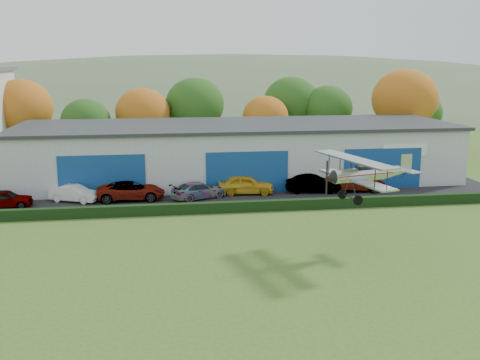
{
  "coord_description": "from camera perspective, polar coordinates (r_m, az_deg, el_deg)",
  "views": [
    {
      "loc": [
        -2.41,
        -24.28,
        11.24
      ],
      "look_at": [
        2.67,
        10.33,
        3.71
      ],
      "focal_mm": 42.29,
      "sensor_mm": 36.0,
      "label": 1
    }
  ],
  "objects": [
    {
      "name": "ground",
      "position": [
        26.87,
        -2.51,
        -12.6
      ],
      "size": [
        300.0,
        300.0,
        0.0
      ],
      "primitive_type": "plane",
      "color": "#40631F",
      "rests_on": "ground"
    },
    {
      "name": "distant_hills",
      "position": [
        166.08,
        -8.96,
        3.59
      ],
      "size": [
        430.0,
        196.0,
        56.0
      ],
      "color": "#4C6642",
      "rests_on": "ground"
    },
    {
      "name": "car_3",
      "position": [
        46.22,
        -4.17,
        -1.04
      ],
      "size": [
        5.02,
        3.67,
        1.35
      ],
      "primitive_type": "imported",
      "rotation": [
        0.0,
        0.0,
        2.0
      ],
      "color": "gray",
      "rests_on": "apron"
    },
    {
      "name": "car_1",
      "position": [
        46.98,
        -16.34,
        -1.31
      ],
      "size": [
        4.24,
        2.9,
        1.32
      ],
      "primitive_type": "imported",
      "rotation": [
        0.0,
        0.0,
        1.15
      ],
      "color": "silver",
      "rests_on": "apron"
    },
    {
      "name": "car_2",
      "position": [
        46.42,
        -10.93,
        -1.08
      ],
      "size": [
        5.46,
        2.61,
        1.5
      ],
      "primitive_type": "imported",
      "rotation": [
        0.0,
        0.0,
        1.59
      ],
      "color": "gray",
      "rests_on": "apron"
    },
    {
      "name": "apron",
      "position": [
        46.96,
        -1.5,
        -1.68
      ],
      "size": [
        48.0,
        9.0,
        0.05
      ],
      "primitive_type": "cube",
      "color": "black",
      "rests_on": "ground"
    },
    {
      "name": "car_5",
      "position": [
        48.57,
        7.36,
        -0.35
      ],
      "size": [
        4.82,
        2.27,
        1.53
      ],
      "primitive_type": "imported",
      "rotation": [
        0.0,
        0.0,
        1.43
      ],
      "color": "gray",
      "rests_on": "apron"
    },
    {
      "name": "tree_belt",
      "position": [
        65.23,
        -5.5,
        7.13
      ],
      "size": [
        75.7,
        13.22,
        10.12
      ],
      "color": "#3D2614",
      "rests_on": "ground"
    },
    {
      "name": "hangar",
      "position": [
        53.48,
        -0.28,
        2.9
      ],
      "size": [
        40.6,
        12.6,
        5.3
      ],
      "color": "#B2B7BC",
      "rests_on": "ground"
    },
    {
      "name": "car_0",
      "position": [
        46.92,
        -22.63,
        -1.74
      ],
      "size": [
        4.09,
        1.7,
        1.38
      ],
      "primitive_type": "imported",
      "rotation": [
        0.0,
        0.0,
        1.59
      ],
      "color": "gray",
      "rests_on": "apron"
    },
    {
      "name": "hedge",
      "position": [
        42.26,
        -0.72,
        -2.72
      ],
      "size": [
        46.0,
        0.6,
        0.8
      ],
      "primitive_type": "cube",
      "color": "black",
      "rests_on": "ground"
    },
    {
      "name": "car_4",
      "position": [
        47.63,
        0.58,
        -0.45
      ],
      "size": [
        4.92,
        2.42,
        1.61
      ],
      "primitive_type": "imported",
      "rotation": [
        0.0,
        0.0,
        1.46
      ],
      "color": "gold",
      "rests_on": "apron"
    },
    {
      "name": "biplane",
      "position": [
        34.05,
        12.62,
        0.73
      ],
      "size": [
        6.09,
        6.91,
        2.58
      ],
      "rotation": [
        0.0,
        0.0,
        0.26
      ],
      "color": "#BCBCC3"
    },
    {
      "name": "car_6",
      "position": [
        49.85,
        11.28,
        -0.14
      ],
      "size": [
        5.92,
        3.16,
        1.58
      ],
      "primitive_type": "imported",
      "rotation": [
        0.0,
        0.0,
        1.47
      ],
      "color": "gray",
      "rests_on": "apron"
    }
  ]
}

